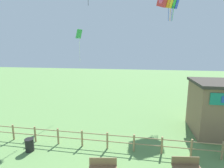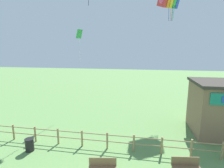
% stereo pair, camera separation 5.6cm
% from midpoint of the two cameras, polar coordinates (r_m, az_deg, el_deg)
% --- Properties ---
extents(wooden_fence, '(19.45, 0.14, 1.27)m').
position_cam_midpoint_polar(wooden_fence, '(13.37, -1.44, -17.69)').
color(wooden_fence, '#9E7F56').
rests_on(wooden_fence, ground_plane).
extents(park_bench_near_fence, '(1.66, 0.65, 0.96)m').
position_cam_midpoint_polar(park_bench_near_fence, '(11.23, -2.92, -25.15)').
color(park_bench_near_fence, brown).
rests_on(park_bench_near_fence, ground_plane).
extents(park_bench_by_building, '(1.65, 0.61, 0.96)m').
position_cam_midpoint_polar(park_bench_by_building, '(12.10, 23.01, -23.16)').
color(park_bench_by_building, brown).
rests_on(park_bench_by_building, ground_plane).
extents(trash_bin, '(0.64, 0.64, 0.92)m').
position_cam_midpoint_polar(trash_bin, '(14.49, -25.21, -17.50)').
color(trash_bin, black).
rests_on(trash_bin, ground_plane).
extents(kite_rainbow_parafoil, '(3.13, 2.89, 3.27)m').
position_cam_midpoint_polar(kite_rainbow_parafoil, '(24.49, 18.02, 24.38)').
color(kite_rainbow_parafoil, '#E54C8C').
extents(kite_green_diamond, '(0.69, 0.84, 3.62)m').
position_cam_midpoint_polar(kite_green_diamond, '(20.96, -10.51, 14.34)').
color(kite_green_diamond, green).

